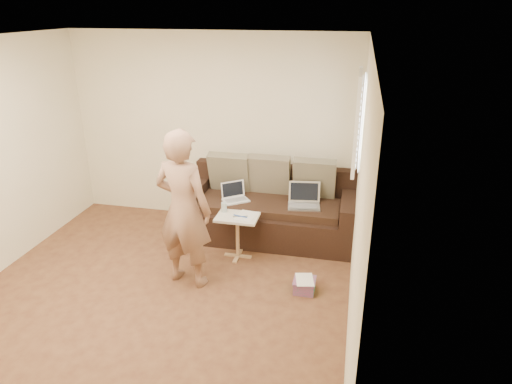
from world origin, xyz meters
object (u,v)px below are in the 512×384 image
(laptop_silver, at_px, (304,207))
(drinking_glass, at_px, (224,207))
(striped_box, at_px, (304,285))
(side_table, at_px, (238,237))
(laptop_white, at_px, (236,201))
(person, at_px, (184,209))
(sofa, at_px, (270,207))

(laptop_silver, xyz_separation_m, drinking_glass, (-0.93, -0.42, 0.09))
(striped_box, bearing_deg, side_table, 147.61)
(laptop_silver, bearing_deg, striped_box, -90.05)
(laptop_white, bearing_deg, side_table, -110.56)
(person, relative_size, striped_box, 7.44)
(person, xyz_separation_m, drinking_glass, (0.23, 0.73, -0.27))
(laptop_silver, bearing_deg, sofa, 158.05)
(sofa, relative_size, person, 1.24)
(sofa, distance_m, laptop_white, 0.45)
(sofa, xyz_separation_m, drinking_glass, (-0.46, -0.54, 0.19))
(sofa, relative_size, laptop_silver, 5.48)
(sofa, bearing_deg, laptop_silver, -13.73)
(side_table, relative_size, drinking_glass, 4.61)
(person, distance_m, side_table, 0.98)
(laptop_silver, xyz_separation_m, laptop_white, (-0.89, -0.00, 0.00))
(striped_box, bearing_deg, person, -176.75)
(side_table, bearing_deg, laptop_white, 106.61)
(striped_box, bearing_deg, laptop_white, 134.13)
(laptop_white, relative_size, drinking_glass, 2.68)
(sofa, height_order, person, person)
(person, distance_m, striped_box, 1.54)
(laptop_silver, bearing_deg, drinking_glass, -163.68)
(drinking_glass, xyz_separation_m, striped_box, (1.08, -0.66, -0.54))
(side_table, bearing_deg, sofa, 66.26)
(sofa, distance_m, side_table, 0.70)
(person, relative_size, drinking_glass, 14.75)
(laptop_silver, relative_size, striped_box, 1.69)
(sofa, height_order, striped_box, sofa)
(person, bearing_deg, laptop_silver, -124.10)
(laptop_silver, distance_m, striped_box, 1.18)
(laptop_silver, relative_size, side_table, 0.73)
(striped_box, bearing_deg, drinking_glass, 148.77)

